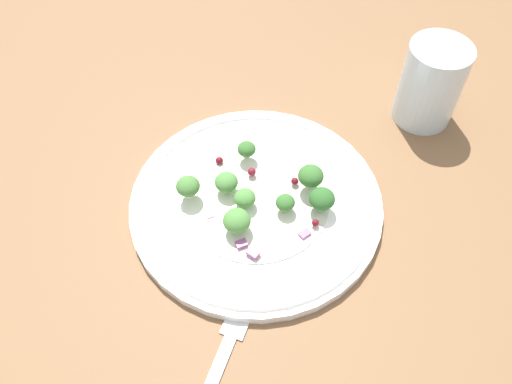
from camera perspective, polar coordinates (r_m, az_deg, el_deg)
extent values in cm
cube|color=brown|center=(61.39, -2.68, -2.61)|extent=(180.00, 180.00, 2.00)
cylinder|color=white|center=(60.43, 0.00, -1.19)|extent=(28.71, 28.71, 1.20)
torus|color=white|center=(59.94, 0.00, -0.86)|extent=(27.42, 27.42, 1.00)
cylinder|color=white|center=(59.86, 0.00, -0.80)|extent=(16.65, 16.65, 0.20)
cylinder|color=#9EC684|center=(58.53, 3.14, -1.69)|extent=(0.80, 0.80, 0.80)
ellipsoid|color=#386B2D|center=(57.75, 3.18, -1.14)|extent=(2.13, 2.13, 1.59)
cylinder|color=#ADD18E|center=(58.89, 7.02, -1.47)|extent=(1.07, 1.07, 1.07)
ellipsoid|color=#2D6028|center=(57.86, 7.14, -0.74)|extent=(2.85, 2.85, 2.14)
cylinder|color=#9EC684|center=(59.06, -1.21, -1.27)|extent=(0.91, 0.91, 0.91)
ellipsoid|color=#4C843D|center=(58.17, -1.22, -0.65)|extent=(2.43, 2.43, 1.82)
cylinder|color=#8EB77A|center=(60.20, 5.80, 1.07)|extent=(1.08, 1.08, 1.08)
ellipsoid|color=#386B2D|center=(59.19, 5.91, 1.84)|extent=(2.89, 2.89, 2.16)
cylinder|color=#ADD18E|center=(60.16, -3.59, 0.32)|extent=(0.98, 0.98, 0.98)
ellipsoid|color=#4C843D|center=(59.22, -3.65, 1.00)|extent=(2.62, 2.62, 1.97)
cylinder|color=#8EB77A|center=(62.75, -1.01, 4.08)|extent=(0.81, 0.81, 0.81)
ellipsoid|color=#386B2D|center=(62.02, -1.02, 4.67)|extent=(2.15, 2.15, 1.62)
cylinder|color=#ADD18E|center=(59.60, -7.25, -0.07)|extent=(1.00, 1.00, 1.00)
ellipsoid|color=#477A38|center=(58.65, -7.37, 0.63)|extent=(2.67, 2.67, 2.00)
cylinder|color=#ADD18E|center=(57.10, -2.27, -3.90)|extent=(1.12, 1.12, 1.12)
ellipsoid|color=#4C843D|center=(55.98, -2.32, -3.16)|extent=(2.98, 2.98, 2.24)
sphere|color=maroon|center=(62.92, -3.89, 3.42)|extent=(0.91, 0.91, 0.91)
sphere|color=maroon|center=(60.67, 4.21, 1.17)|extent=(0.86, 0.86, 0.86)
sphere|color=maroon|center=(61.23, -0.47, 2.19)|extent=(0.97, 0.97, 0.97)
sphere|color=maroon|center=(57.55, 6.42, -3.32)|extent=(0.79, 0.79, 0.79)
cube|color=#934C84|center=(56.16, -1.39, -5.56)|extent=(1.08, 1.32, 0.36)
cube|color=#A35B93|center=(57.23, 5.29, -4.52)|extent=(1.25, 1.47, 0.42)
cube|color=#A35B93|center=(58.75, -5.07, -2.52)|extent=(1.06, 1.13, 0.31)
cube|color=#934C84|center=(55.42, -0.31, -6.57)|extent=(1.60, 1.55, 0.48)
cube|color=silver|center=(53.86, -2.03, -13.67)|extent=(4.33, 4.00, 0.50)
cylinder|color=silver|center=(70.19, 18.34, 11.05)|extent=(7.64, 7.64, 10.78)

